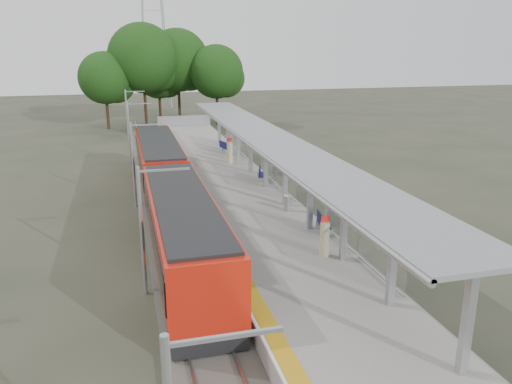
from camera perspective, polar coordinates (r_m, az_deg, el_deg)
ground at (r=17.02m, az=11.98°, el=-19.41°), size 200.00×200.00×0.00m
trackbed at (r=33.67m, az=-10.54°, el=-0.70°), size 3.00×70.00×0.24m
platform at (r=34.15m, az=-3.03°, el=0.47°), size 6.00×50.00×1.00m
tactile_strip at (r=33.61m, az=-7.30°, el=1.00°), size 0.60×50.00×0.02m
end_fence at (r=58.09m, az=-8.21°, el=8.05°), size 6.00×0.10×1.20m
train at (r=28.69m, az=-9.97°, el=0.35°), size 2.74×27.60×3.62m
canopy at (r=30.07m, az=1.39°, el=5.54°), size 3.27×38.00×3.66m
tree_cluster at (r=65.98m, az=-10.70°, el=14.03°), size 20.16×11.16×12.64m
catenary_masts at (r=31.93m, az=-13.72°, el=3.36°), size 2.08×48.16×5.40m
bench_near at (r=24.71m, az=7.60°, el=-3.48°), size 0.67×1.50×0.99m
bench_mid at (r=33.85m, az=0.60°, el=2.14°), size 0.88×1.52×1.00m
bench_far at (r=42.89m, az=-3.63°, el=5.16°), size 0.78×1.53×1.00m
info_pillar_near at (r=21.91m, az=7.85°, el=-5.34°), size 0.42×0.42×1.85m
info_pillar_far at (r=39.06m, az=-3.02°, el=4.54°), size 0.44×0.44×1.97m
litter_bin at (r=27.82m, az=3.64°, el=-1.27°), size 0.45×0.45×0.86m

